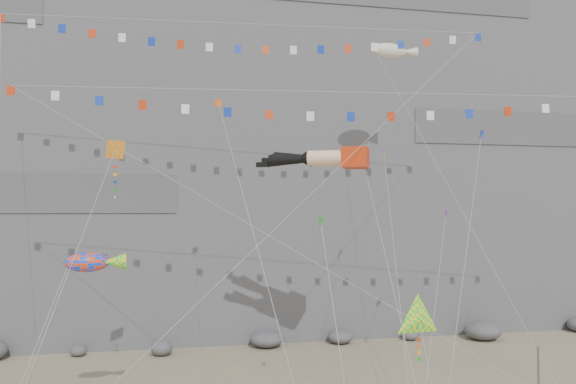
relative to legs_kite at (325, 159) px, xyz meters
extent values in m
cube|color=slate|center=(-1.71, 26.26, 11.20)|extent=(80.00, 28.00, 50.00)
cylinder|color=slate|center=(9.74, -6.25, -11.98)|extent=(0.12, 0.12, 3.65)
cube|color=red|center=(1.68, -0.76, 0.01)|extent=(2.17, 2.44, 1.19)
cylinder|color=#FFC39F|center=(-0.15, -0.57, 0.01)|extent=(2.20, 1.64, 0.88)
sphere|color=black|center=(-1.06, -0.15, 0.01)|extent=(0.81, 0.81, 0.81)
cone|color=black|center=(-2.14, 0.35, -0.06)|extent=(2.49, 1.67, 0.82)
cube|color=black|center=(-3.60, 1.02, -0.33)|extent=(0.85, 0.64, 0.29)
cylinder|color=#FFC39F|center=(0.35, 0.51, 0.01)|extent=(2.20, 1.64, 0.88)
sphere|color=black|center=(-0.56, 0.93, 0.01)|extent=(0.81, 0.81, 0.81)
cone|color=black|center=(-1.64, 1.43, 0.13)|extent=(2.50, 1.68, 0.88)
cube|color=black|center=(-3.10, 2.10, 0.04)|extent=(0.85, 0.64, 0.29)
cylinder|color=gray|center=(1.02, -7.67, -6.87)|extent=(0.03, 0.03, 19.55)
cylinder|color=gray|center=(-9.62, -3.09, -2.32)|extent=(0.03, 0.03, 28.82)
cylinder|color=gray|center=(5.94, -4.33, -4.91)|extent=(0.03, 0.03, 22.34)
cylinder|color=gray|center=(-13.81, -5.71, -6.84)|extent=(0.03, 0.03, 15.85)
cylinder|color=gray|center=(-14.51, -6.26, -9.70)|extent=(0.03, 0.03, 10.57)
cylinder|color=gray|center=(8.61, -1.02, -2.62)|extent=(0.03, 0.03, 26.43)
cylinder|color=gray|center=(-4.83, -5.82, -5.20)|extent=(0.03, 0.03, 22.23)
cylinder|color=gray|center=(3.95, -6.17, -8.54)|extent=(0.03, 0.03, 17.12)
cylinder|color=gray|center=(-1.86, -9.03, -8.70)|extent=(0.03, 0.03, 12.60)
cylinder|color=gray|center=(2.83, -4.18, -6.61)|extent=(0.03, 0.03, 22.12)
cylinder|color=gray|center=(5.53, -6.35, -6.15)|extent=(0.03, 0.03, 19.01)
camera|label=1|loc=(-8.75, -32.45, -3.08)|focal=35.00mm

